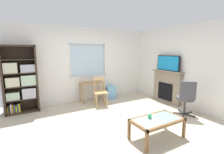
# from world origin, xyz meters

# --- Properties ---
(ground) EXTENTS (6.01, 5.43, 0.02)m
(ground) POSITION_xyz_m (0.00, 0.00, -0.01)
(ground) COLOR beige
(wall_back_with_window) EXTENTS (5.01, 0.15, 2.59)m
(wall_back_with_window) POSITION_xyz_m (-0.02, 2.21, 1.28)
(wall_back_with_window) COLOR white
(wall_back_with_window) RESTS_ON ground
(wall_right) EXTENTS (0.12, 4.63, 2.59)m
(wall_right) POSITION_xyz_m (2.56, 0.00, 1.29)
(wall_right) COLOR white
(wall_right) RESTS_ON ground
(bookshelf) EXTENTS (0.90, 0.38, 1.95)m
(bookshelf) POSITION_xyz_m (-2.00, 1.97, 0.92)
(bookshelf) COLOR #38281E
(bookshelf) RESTS_ON ground
(desk_under_window) EXTENTS (0.84, 0.41, 0.71)m
(desk_under_window) POSITION_xyz_m (0.16, 1.86, 0.58)
(desk_under_window) COLOR #A37547
(desk_under_window) RESTS_ON ground
(wooden_chair) EXTENTS (0.50, 0.49, 0.90)m
(wooden_chair) POSITION_xyz_m (0.24, 1.35, 0.46)
(wooden_chair) COLOR tan
(wooden_chair) RESTS_ON ground
(plastic_drawer_unit) EXTENTS (0.35, 0.40, 0.48)m
(plastic_drawer_unit) POSITION_xyz_m (0.91, 1.91, 0.24)
(plastic_drawer_unit) COLOR #72ADDB
(plastic_drawer_unit) RESTS_ON ground
(fireplace) EXTENTS (0.26, 1.20, 1.11)m
(fireplace) POSITION_xyz_m (2.41, 0.50, 0.56)
(fireplace) COLOR gray
(fireplace) RESTS_ON ground
(tv) EXTENTS (0.06, 0.92, 0.52)m
(tv) POSITION_xyz_m (2.39, 0.50, 1.37)
(tv) COLOR black
(tv) RESTS_ON fireplace
(office_chair) EXTENTS (0.63, 0.61, 1.00)m
(office_chair) POSITION_xyz_m (1.90, -0.62, 0.55)
(office_chair) COLOR #4C4C51
(office_chair) RESTS_ON ground
(coffee_table) EXTENTS (1.07, 0.58, 0.43)m
(coffee_table) POSITION_xyz_m (0.35, -1.08, 0.37)
(coffee_table) COLOR #8C9E99
(coffee_table) RESTS_ON ground
(sippy_cup) EXTENTS (0.07, 0.07, 0.09)m
(sippy_cup) POSITION_xyz_m (0.24, -0.98, 0.47)
(sippy_cup) COLOR #33B770
(sippy_cup) RESTS_ON coffee_table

